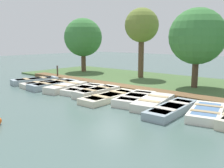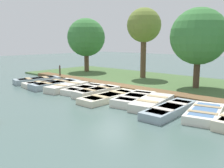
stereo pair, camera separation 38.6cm
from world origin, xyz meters
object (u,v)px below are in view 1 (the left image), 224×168
rowboat_4 (84,89)px  rowboat_6 (110,97)px  park_tree_center (197,37)px  rowboat_7 (135,99)px  rowboat_2 (54,85)px  rowboat_9 (172,109)px  mooring_post_near (57,72)px  rowboat_0 (35,81)px  park_tree_left (142,26)px  rowboat_5 (97,92)px  rowboat_1 (47,83)px  rowboat_3 (66,87)px  rowboat_8 (154,102)px  park_tree_far_left (83,38)px  rowboat_10 (207,112)px

rowboat_4 → rowboat_6: 2.58m
rowboat_4 → park_tree_center: size_ratio=0.60×
rowboat_4 → rowboat_7: rowboat_7 is taller
rowboat_2 → rowboat_9: size_ratio=0.99×
rowboat_9 → mooring_post_near: size_ratio=3.11×
rowboat_6 → rowboat_9: size_ratio=1.04×
rowboat_9 → rowboat_0: bearing=-93.7°
mooring_post_near → park_tree_left: park_tree_left is taller
rowboat_0 → rowboat_5: rowboat_5 is taller
rowboat_2 → rowboat_4: rowboat_2 is taller
rowboat_0 → rowboat_5: bearing=103.9°
rowboat_9 → mooring_post_near: mooring_post_near is taller
rowboat_1 → rowboat_3: (0.20, 2.33, 0.05)m
rowboat_5 → rowboat_8: (-0.17, 3.59, -0.03)m
rowboat_7 → park_tree_far_left: park_tree_far_left is taller
rowboat_4 → rowboat_9: (0.50, 6.11, 0.00)m
park_tree_far_left → park_tree_left: 6.44m
rowboat_4 → rowboat_9: bearing=76.2°
rowboat_1 → rowboat_3: size_ratio=1.15×
rowboat_10 → rowboat_1: bearing=-102.1°
rowboat_7 → rowboat_5: bearing=-96.7°
rowboat_8 → park_tree_far_left: park_tree_far_left is taller
rowboat_1 → rowboat_8: (-0.13, 8.42, 0.03)m
rowboat_7 → rowboat_2: bearing=-98.0°
rowboat_8 → rowboat_3: bearing=-96.6°
rowboat_3 → park_tree_left: (-6.96, 0.76, 3.95)m
rowboat_6 → rowboat_8: rowboat_8 is taller
rowboat_3 → rowboat_10: rowboat_3 is taller
rowboat_0 → mooring_post_near: 2.47m
rowboat_0 → rowboat_1: rowboat_0 is taller
rowboat_9 → park_tree_far_left: 14.86m
rowboat_1 → rowboat_10: 10.91m
rowboat_10 → park_tree_left: size_ratio=0.52×
rowboat_4 → park_tree_left: bearing=174.3°
rowboat_1 → rowboat_9: (0.30, 9.59, 0.01)m
rowboat_4 → rowboat_7: 3.85m
rowboat_5 → rowboat_4: bearing=-98.5°
rowboat_3 → rowboat_5: 2.51m
rowboat_3 → park_tree_left: park_tree_left is taller
rowboat_8 → park_tree_left: (-6.63, -5.33, 3.96)m
rowboat_2 → rowboat_5: 3.79m
rowboat_10 → mooring_post_near: mooring_post_near is taller
rowboat_5 → rowboat_6: rowboat_5 is taller
rowboat_2 → rowboat_5: rowboat_5 is taller
rowboat_8 → rowboat_2: bearing=-97.2°
rowboat_5 → park_tree_left: (-6.80, -1.74, 3.93)m
rowboat_4 → park_tree_far_left: 9.72m
rowboat_4 → mooring_post_near: size_ratio=2.77×
mooring_post_near → rowboat_3: bearing=59.2°
rowboat_6 → rowboat_9: rowboat_9 is taller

